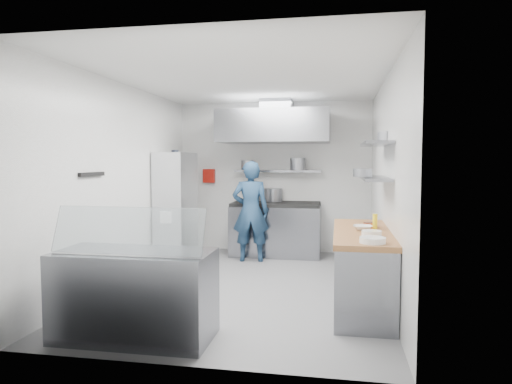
% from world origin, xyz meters
% --- Properties ---
extents(floor, '(5.00, 5.00, 0.00)m').
position_xyz_m(floor, '(0.00, 0.00, 0.00)').
color(floor, slate).
rests_on(floor, ground).
extents(ceiling, '(5.00, 5.00, 0.00)m').
position_xyz_m(ceiling, '(0.00, 0.00, 2.80)').
color(ceiling, silver).
rests_on(ceiling, wall_back).
extents(wall_back, '(3.60, 2.80, 0.02)m').
position_xyz_m(wall_back, '(0.00, 2.50, 1.40)').
color(wall_back, white).
rests_on(wall_back, floor).
extents(wall_front, '(3.60, 2.80, 0.02)m').
position_xyz_m(wall_front, '(0.00, -2.50, 1.40)').
color(wall_front, white).
rests_on(wall_front, floor).
extents(wall_left, '(2.80, 5.00, 0.02)m').
position_xyz_m(wall_left, '(-1.80, 0.00, 1.40)').
color(wall_left, white).
rests_on(wall_left, floor).
extents(wall_right, '(2.80, 5.00, 0.02)m').
position_xyz_m(wall_right, '(1.80, 0.00, 1.40)').
color(wall_right, white).
rests_on(wall_right, floor).
extents(gas_range, '(1.60, 0.80, 0.90)m').
position_xyz_m(gas_range, '(0.10, 2.10, 0.45)').
color(gas_range, gray).
rests_on(gas_range, floor).
extents(cooktop, '(1.57, 0.78, 0.06)m').
position_xyz_m(cooktop, '(0.10, 2.10, 0.93)').
color(cooktop, black).
rests_on(cooktop, gas_range).
extents(stock_pot_left, '(0.30, 0.30, 0.20)m').
position_xyz_m(stock_pot_left, '(-0.17, 2.48, 1.06)').
color(stock_pot_left, slate).
rests_on(stock_pot_left, cooktop).
extents(stock_pot_mid, '(0.35, 0.35, 0.24)m').
position_xyz_m(stock_pot_mid, '(0.01, 2.33, 1.08)').
color(stock_pot_mid, slate).
rests_on(stock_pot_mid, cooktop).
extents(over_range_shelf, '(1.60, 0.30, 0.04)m').
position_xyz_m(over_range_shelf, '(0.10, 2.34, 1.52)').
color(over_range_shelf, gray).
rests_on(over_range_shelf, wall_back).
extents(shelf_pot_a, '(0.24, 0.24, 0.18)m').
position_xyz_m(shelf_pot_a, '(-0.44, 2.20, 1.63)').
color(shelf_pot_a, slate).
rests_on(shelf_pot_a, over_range_shelf).
extents(shelf_pot_b, '(0.27, 0.27, 0.22)m').
position_xyz_m(shelf_pot_b, '(0.48, 2.14, 1.65)').
color(shelf_pot_b, slate).
rests_on(shelf_pot_b, over_range_shelf).
extents(extractor_hood, '(1.90, 1.15, 0.55)m').
position_xyz_m(extractor_hood, '(0.10, 1.93, 2.30)').
color(extractor_hood, gray).
rests_on(extractor_hood, wall_back).
extents(hood_duct, '(0.55, 0.55, 0.24)m').
position_xyz_m(hood_duct, '(0.10, 2.15, 2.68)').
color(hood_duct, slate).
rests_on(hood_duct, extractor_hood).
extents(red_firebox, '(0.22, 0.10, 0.26)m').
position_xyz_m(red_firebox, '(-1.25, 2.44, 1.42)').
color(red_firebox, '#A8150D').
rests_on(red_firebox, wall_back).
extents(chef, '(0.67, 0.49, 1.71)m').
position_xyz_m(chef, '(-0.26, 1.53, 0.85)').
color(chef, navy).
rests_on(chef, floor).
extents(wire_rack, '(0.50, 0.90, 1.85)m').
position_xyz_m(wire_rack, '(-1.53, 1.37, 0.93)').
color(wire_rack, silver).
rests_on(wire_rack, floor).
extents(rack_bin_a, '(0.16, 0.21, 0.19)m').
position_xyz_m(rack_bin_a, '(-1.53, 0.95, 0.80)').
color(rack_bin_a, white).
rests_on(rack_bin_a, wire_rack).
extents(rack_bin_b, '(0.15, 0.19, 0.17)m').
position_xyz_m(rack_bin_b, '(-1.53, 1.43, 1.30)').
color(rack_bin_b, yellow).
rests_on(rack_bin_b, wire_rack).
extents(rack_jar, '(0.12, 0.12, 0.18)m').
position_xyz_m(rack_jar, '(-1.48, 1.21, 1.80)').
color(rack_jar, black).
rests_on(rack_jar, wire_rack).
extents(knife_strip, '(0.04, 0.55, 0.05)m').
position_xyz_m(knife_strip, '(-1.78, -0.90, 1.55)').
color(knife_strip, black).
rests_on(knife_strip, wall_left).
extents(prep_counter_base, '(0.62, 2.00, 0.84)m').
position_xyz_m(prep_counter_base, '(1.48, -0.60, 0.42)').
color(prep_counter_base, gray).
rests_on(prep_counter_base, floor).
extents(prep_counter_top, '(0.65, 2.04, 0.06)m').
position_xyz_m(prep_counter_top, '(1.48, -0.60, 0.87)').
color(prep_counter_top, '#985E3A').
rests_on(prep_counter_top, prep_counter_base).
extents(plate_stack_a, '(0.26, 0.26, 0.06)m').
position_xyz_m(plate_stack_a, '(1.54, -1.43, 0.93)').
color(plate_stack_a, white).
rests_on(plate_stack_a, prep_counter_top).
extents(plate_stack_b, '(0.21, 0.21, 0.06)m').
position_xyz_m(plate_stack_b, '(1.56, -1.00, 0.93)').
color(plate_stack_b, white).
rests_on(plate_stack_b, prep_counter_top).
extents(copper_pan, '(0.17, 0.17, 0.06)m').
position_xyz_m(copper_pan, '(1.59, -0.34, 0.93)').
color(copper_pan, '#C55D37').
rests_on(copper_pan, prep_counter_top).
extents(squeeze_bottle, '(0.06, 0.06, 0.18)m').
position_xyz_m(squeeze_bottle, '(1.64, -0.46, 0.99)').
color(squeeze_bottle, yellow).
rests_on(squeeze_bottle, prep_counter_top).
extents(mixing_bowl, '(0.23, 0.23, 0.05)m').
position_xyz_m(mixing_bowl, '(1.49, -0.57, 0.93)').
color(mixing_bowl, white).
rests_on(mixing_bowl, prep_counter_top).
extents(wall_shelf_lower, '(0.30, 1.30, 0.04)m').
position_xyz_m(wall_shelf_lower, '(1.64, -0.30, 1.50)').
color(wall_shelf_lower, gray).
rests_on(wall_shelf_lower, wall_right).
extents(wall_shelf_upper, '(0.30, 1.30, 0.04)m').
position_xyz_m(wall_shelf_upper, '(1.64, -0.30, 1.92)').
color(wall_shelf_upper, gray).
rests_on(wall_shelf_upper, wall_right).
extents(shelf_pot_c, '(0.23, 0.23, 0.10)m').
position_xyz_m(shelf_pot_c, '(1.49, -0.38, 1.57)').
color(shelf_pot_c, slate).
rests_on(shelf_pot_c, wall_shelf_lower).
extents(shelf_pot_d, '(0.27, 0.27, 0.14)m').
position_xyz_m(shelf_pot_d, '(1.82, -0.03, 2.01)').
color(shelf_pot_d, slate).
rests_on(shelf_pot_d, wall_shelf_upper).
extents(display_case, '(1.50, 0.70, 0.85)m').
position_xyz_m(display_case, '(-0.72, -2.00, 0.42)').
color(display_case, gray).
rests_on(display_case, floor).
extents(display_glass, '(1.47, 0.19, 0.42)m').
position_xyz_m(display_glass, '(-0.72, -2.12, 1.07)').
color(display_glass, silver).
rests_on(display_glass, display_case).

